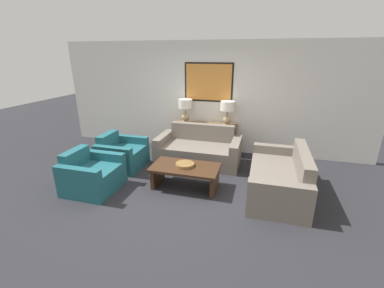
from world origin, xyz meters
TOP-DOWN VIEW (x-y plane):
  - ground_plane at (0.00, 0.00)m, footprint 20.00×20.00m
  - back_wall at (0.00, 2.36)m, footprint 7.71×0.12m
  - console_table at (0.00, 2.08)m, footprint 1.50×0.40m
  - table_lamp_left at (-0.51, 2.08)m, footprint 0.34×0.34m
  - table_lamp_right at (0.51, 2.08)m, footprint 0.34×0.34m
  - couch_by_back_wall at (0.00, 1.41)m, footprint 1.84×0.94m
  - couch_by_side at (1.71, 0.47)m, footprint 0.94×1.84m
  - coffee_table at (0.05, 0.21)m, footprint 1.23×0.67m
  - decorative_bowl at (0.04, 0.22)m, footprint 0.34×0.34m
  - armchair_near_back_wall at (-1.56, 0.72)m, footprint 0.85×0.90m
  - armchair_near_camera at (-1.56, -0.31)m, footprint 0.85×0.90m

SIDE VIEW (x-z plane):
  - ground_plane at x=0.00m, z-range 0.00..0.00m
  - armchair_near_back_wall at x=-1.56m, z-range -0.09..0.64m
  - armchair_near_camera at x=-1.56m, z-range -0.09..0.64m
  - couch_by_back_wall at x=0.00m, z-range -0.13..0.69m
  - couch_by_side at x=1.71m, z-range -0.13..0.69m
  - coffee_table at x=0.05m, z-range 0.10..0.53m
  - console_table at x=0.00m, z-range 0.00..0.75m
  - decorative_bowl at x=0.04m, z-range 0.42..0.48m
  - table_lamp_left at x=-0.51m, z-range 0.84..1.40m
  - table_lamp_right at x=0.51m, z-range 0.84..1.40m
  - back_wall at x=0.00m, z-range 0.01..2.66m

